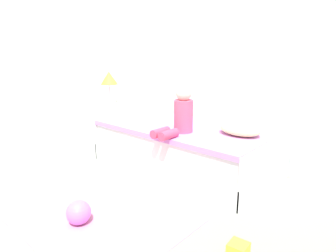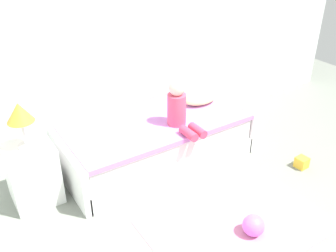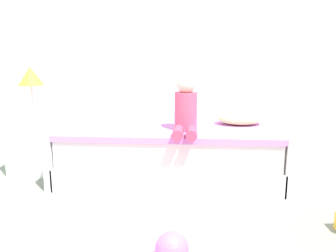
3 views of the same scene
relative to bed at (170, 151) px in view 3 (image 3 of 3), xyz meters
name	(u,v)px [view 3 (image 3 of 3)]	position (x,y,z in m)	size (l,w,h in m)	color
wall_rear	(149,26)	(-0.26, 0.60, 1.20)	(7.20, 0.10, 2.90)	silver
bed	(170,151)	(0.00, 0.00, 0.00)	(2.11, 1.00, 0.50)	white
nightstand	(36,142)	(-1.35, 0.04, 0.05)	(0.44, 0.44, 0.60)	white
table_lamp	(31,78)	(-1.35, 0.04, 0.69)	(0.24, 0.24, 0.45)	silver
child_figure	(186,108)	(0.15, -0.23, 0.46)	(0.20, 0.51, 0.50)	#E04C6B
pillow	(240,118)	(0.67, 0.10, 0.32)	(0.44, 0.30, 0.13)	#F2E58C
toy_ball	(172,248)	(0.11, -1.46, -0.15)	(0.19, 0.19, 0.19)	#CC66D8
area_rug	(167,247)	(0.07, -1.30, -0.24)	(1.60, 1.10, 0.01)	pink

